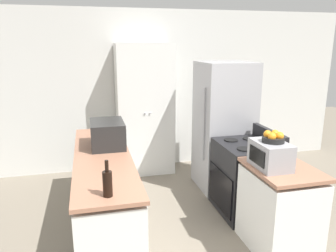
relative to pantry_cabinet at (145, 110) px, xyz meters
name	(u,v)px	position (x,y,z in m)	size (l,w,h in m)	color
wall_back	(147,91)	(0.09, 0.29, 0.27)	(7.00, 0.06, 2.60)	silver
counter_left	(104,194)	(-0.76, -1.61, -0.60)	(0.60, 2.36, 0.89)	silver
counter_right	(279,210)	(0.94, -2.41, -0.60)	(0.60, 0.76, 0.89)	silver
pantry_cabinet	(145,110)	(0.00, 0.00, 0.00)	(0.88, 0.51, 2.07)	silver
stove	(245,178)	(0.96, -1.63, -0.58)	(0.66, 0.77, 1.05)	black
refrigerator	(223,126)	(0.99, -0.83, -0.12)	(0.74, 0.74, 1.82)	#A3A3A8
microwave	(107,134)	(-0.67, -1.31, 0.00)	(0.39, 0.53, 0.30)	black
wine_bottle	(107,183)	(-0.76, -2.63, -0.03)	(0.08, 0.08, 0.30)	black
toaster_oven	(270,155)	(0.81, -2.38, -0.02)	(0.29, 0.41, 0.26)	#939399
fruit_bowl	(273,137)	(0.83, -2.38, 0.16)	(0.21, 0.21, 0.11)	black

